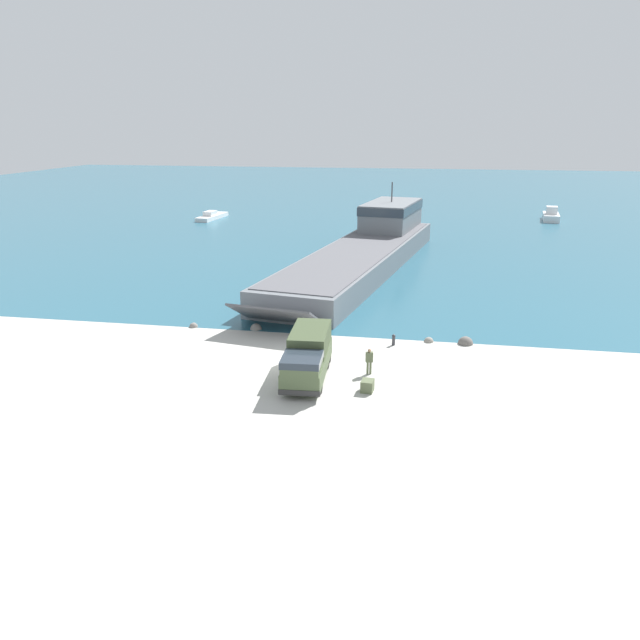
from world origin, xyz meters
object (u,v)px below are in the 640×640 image
object	(u,v)px
landing_craft	(369,246)
soldier_on_ramp	(369,360)
military_truck	(308,355)
moored_boat_a	(551,216)
cargo_crate	(367,386)
mooring_bollard	(394,339)
moored_boat_b	(212,216)

from	to	relation	value
landing_craft	soldier_on_ramp	world-z (taller)	landing_craft
landing_craft	military_truck	world-z (taller)	landing_craft
military_truck	moored_boat_a	distance (m)	74.89
cargo_crate	mooring_bollard	bearing A→B (deg)	83.21
landing_craft	soldier_on_ramp	size ratio (longest dim) A/B	26.41
military_truck	soldier_on_ramp	world-z (taller)	military_truck
landing_craft	moored_boat_a	xyz separation A→B (m)	(25.51, 37.02, -1.22)
soldier_on_ramp	mooring_bollard	world-z (taller)	soldier_on_ramp
landing_craft	moored_boat_b	size ratio (longest dim) A/B	5.22
soldier_on_ramp	military_truck	bearing A→B (deg)	-88.02
moored_boat_a	moored_boat_b	size ratio (longest dim) A/B	0.77
landing_craft	moored_boat_a	bearing A→B (deg)	65.14
soldier_on_ramp	moored_boat_b	size ratio (longest dim) A/B	0.20
military_truck	moored_boat_b	world-z (taller)	military_truck
landing_craft	moored_boat_b	xyz separation A→B (m)	(-28.64, 29.20, -1.54)
soldier_on_ramp	moored_boat_b	bearing A→B (deg)	-167.68
moored_boat_b	mooring_bollard	world-z (taller)	moored_boat_b
military_truck	soldier_on_ramp	size ratio (longest dim) A/B	4.36
moored_boat_a	moored_boat_b	bearing A→B (deg)	-165.13
landing_craft	mooring_bollard	distance (m)	26.99
soldier_on_ramp	moored_boat_a	size ratio (longest dim) A/B	0.26
soldier_on_ramp	moored_boat_a	distance (m)	72.63
landing_craft	moored_boat_a	world-z (taller)	landing_craft
moored_boat_b	soldier_on_ramp	bearing A→B (deg)	-57.09
soldier_on_ramp	cargo_crate	xyz separation A→B (m)	(0.18, -2.62, -0.62)
military_truck	moored_boat_a	bearing A→B (deg)	156.39
landing_craft	moored_boat_b	bearing A→B (deg)	144.15
moored_boat_b	cargo_crate	bearing A→B (deg)	-57.93
moored_boat_a	landing_craft	bearing A→B (deg)	-117.92
military_truck	cargo_crate	size ratio (longest dim) A/B	8.76
soldier_on_ramp	landing_craft	bearing A→B (deg)	170.76
landing_craft	cargo_crate	bearing A→B (deg)	-74.45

